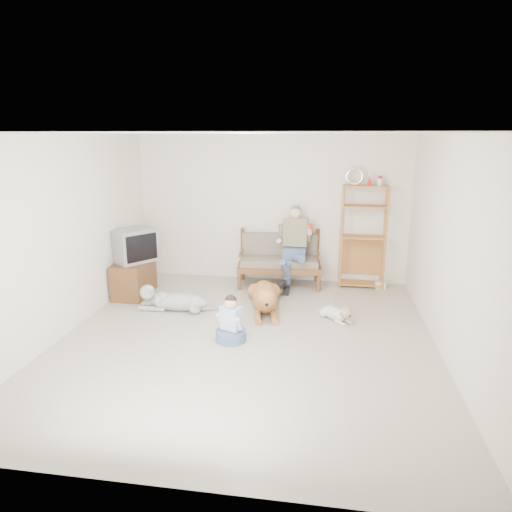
% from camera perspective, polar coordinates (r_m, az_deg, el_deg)
% --- Properties ---
extents(floor, '(5.50, 5.50, 0.00)m').
position_cam_1_polar(floor, '(6.29, -1.21, -10.35)').
color(floor, '#BCB4A5').
rests_on(floor, ground).
extents(ceiling, '(5.50, 5.50, 0.00)m').
position_cam_1_polar(ceiling, '(5.69, -1.36, 15.10)').
color(ceiling, white).
rests_on(ceiling, ground).
extents(wall_back, '(5.00, 0.00, 5.00)m').
position_cam_1_polar(wall_back, '(8.51, 1.95, 5.89)').
color(wall_back, beige).
rests_on(wall_back, ground).
extents(wall_front, '(5.00, 0.00, 5.00)m').
position_cam_1_polar(wall_front, '(3.30, -9.71, -9.10)').
color(wall_front, beige).
rests_on(wall_front, ground).
extents(wall_left, '(0.00, 5.50, 5.50)m').
position_cam_1_polar(wall_left, '(6.73, -22.75, 2.33)').
color(wall_left, beige).
rests_on(wall_left, ground).
extents(wall_right, '(0.00, 5.50, 5.50)m').
position_cam_1_polar(wall_right, '(5.95, 23.17, 0.76)').
color(wall_right, beige).
rests_on(wall_right, ground).
extents(loveseat, '(1.55, 0.83, 0.95)m').
position_cam_1_polar(loveseat, '(8.36, 2.99, -0.34)').
color(loveseat, brown).
rests_on(loveseat, ground).
extents(man, '(0.56, 0.80, 1.30)m').
position_cam_1_polar(man, '(8.08, 4.58, 0.50)').
color(man, '#4B5D8A').
rests_on(man, loveseat).
extents(etagere, '(0.82, 0.36, 2.14)m').
position_cam_1_polar(etagere, '(8.36, 13.22, 2.49)').
color(etagere, '#9E6B31').
rests_on(etagere, ground).
extents(book_stack, '(0.21, 0.17, 0.12)m').
position_cam_1_polar(book_stack, '(8.56, 15.34, -3.49)').
color(book_stack, silver).
rests_on(book_stack, ground).
extents(tv_stand, '(0.52, 0.91, 0.60)m').
position_cam_1_polar(tv_stand, '(8.12, -15.06, -2.68)').
color(tv_stand, brown).
rests_on(tv_stand, ground).
extents(crt_tv, '(0.83, 0.85, 0.56)m').
position_cam_1_polar(crt_tv, '(7.98, -15.06, 1.32)').
color(crt_tv, slate).
rests_on(crt_tv, tv_stand).
extents(wall_outlet, '(0.12, 0.02, 0.08)m').
position_cam_1_polar(wall_outlet, '(8.95, -6.09, -0.62)').
color(wall_outlet, white).
rests_on(wall_outlet, ground).
extents(golden_retriever, '(0.60, 1.65, 0.51)m').
position_cam_1_polar(golden_retriever, '(7.22, 1.13, -5.15)').
color(golden_retriever, '#A46739').
rests_on(golden_retriever, ground).
extents(shaggy_dog, '(1.35, 0.35, 0.40)m').
position_cam_1_polar(shaggy_dog, '(7.33, -10.46, -5.46)').
color(shaggy_dog, white).
rests_on(shaggy_dog, ground).
extents(terrier, '(0.53, 0.56, 0.27)m').
position_cam_1_polar(terrier, '(6.93, 10.14, -7.10)').
color(terrier, silver).
rests_on(terrier, ground).
extents(child, '(0.41, 0.41, 0.65)m').
position_cam_1_polar(child, '(6.17, -3.15, -8.51)').
color(child, '#4B5D8A').
rests_on(child, ground).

